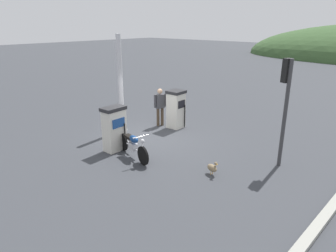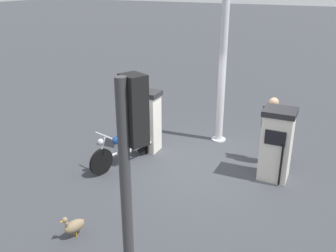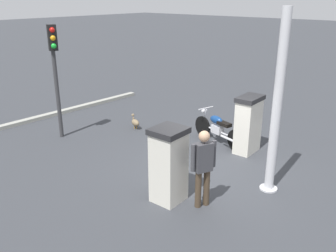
{
  "view_description": "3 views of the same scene",
  "coord_description": "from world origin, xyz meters",
  "px_view_note": "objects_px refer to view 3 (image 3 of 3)",
  "views": [
    {
      "loc": [
        8.08,
        -8.12,
        4.4
      ],
      "look_at": [
        1.23,
        -0.44,
        0.92
      ],
      "focal_mm": 32.85,
      "sensor_mm": 36.0,
      "label": 1
    },
    {
      "loc": [
        7.53,
        2.93,
        4.25
      ],
      "look_at": [
        0.59,
        -0.59,
        1.14
      ],
      "focal_mm": 39.67,
      "sensor_mm": 36.0,
      "label": 2
    },
    {
      "loc": [
        -4.68,
        6.94,
        4.19
      ],
      "look_at": [
        1.09,
        0.18,
        0.97
      ],
      "focal_mm": 38.97,
      "sensor_mm": 36.0,
      "label": 3
    }
  ],
  "objects_px": {
    "attendant_person": "(203,164)",
    "roadside_traffic_light": "(55,62)",
    "fuel_pump_far": "(168,165)",
    "motorcycle_near_pump": "(218,128)",
    "fuel_pump_near": "(248,124)",
    "canopy_support_pole": "(277,109)",
    "wandering_duck": "(135,122)"
  },
  "relations": [
    {
      "from": "motorcycle_near_pump",
      "to": "wandering_duck",
      "type": "relative_size",
      "value": 4.25
    },
    {
      "from": "fuel_pump_far",
      "to": "attendant_person",
      "type": "distance_m",
      "value": 0.75
    },
    {
      "from": "fuel_pump_near",
      "to": "fuel_pump_far",
      "type": "height_order",
      "value": "fuel_pump_far"
    },
    {
      "from": "fuel_pump_far",
      "to": "motorcycle_near_pump",
      "type": "bearing_deg",
      "value": -74.01
    },
    {
      "from": "fuel_pump_near",
      "to": "roadside_traffic_light",
      "type": "height_order",
      "value": "roadside_traffic_light"
    },
    {
      "from": "motorcycle_near_pump",
      "to": "canopy_support_pole",
      "type": "bearing_deg",
      "value": 146.92
    },
    {
      "from": "motorcycle_near_pump",
      "to": "attendant_person",
      "type": "distance_m",
      "value": 3.57
    },
    {
      "from": "wandering_duck",
      "to": "fuel_pump_near",
      "type": "bearing_deg",
      "value": -168.87
    },
    {
      "from": "motorcycle_near_pump",
      "to": "wandering_duck",
      "type": "xyz_separation_m",
      "value": [
        2.73,
        0.74,
        -0.23
      ]
    },
    {
      "from": "wandering_duck",
      "to": "fuel_pump_far",
      "type": "bearing_deg",
      "value": 144.34
    },
    {
      "from": "fuel_pump_near",
      "to": "attendant_person",
      "type": "distance_m",
      "value": 3.19
    },
    {
      "from": "fuel_pump_far",
      "to": "attendant_person",
      "type": "height_order",
      "value": "attendant_person"
    },
    {
      "from": "fuel_pump_far",
      "to": "roadside_traffic_light",
      "type": "distance_m",
      "value": 5.15
    },
    {
      "from": "motorcycle_near_pump",
      "to": "attendant_person",
      "type": "relative_size",
      "value": 1.22
    },
    {
      "from": "fuel_pump_far",
      "to": "canopy_support_pole",
      "type": "relative_size",
      "value": 0.41
    },
    {
      "from": "fuel_pump_far",
      "to": "canopy_support_pole",
      "type": "bearing_deg",
      "value": -128.32
    },
    {
      "from": "roadside_traffic_light",
      "to": "motorcycle_near_pump",
      "type": "bearing_deg",
      "value": -144.73
    },
    {
      "from": "wandering_duck",
      "to": "canopy_support_pole",
      "type": "distance_m",
      "value": 5.48
    },
    {
      "from": "attendant_person",
      "to": "wandering_duck",
      "type": "distance_m",
      "value": 5.05
    },
    {
      "from": "fuel_pump_far",
      "to": "motorcycle_near_pump",
      "type": "relative_size",
      "value": 0.81
    },
    {
      "from": "attendant_person",
      "to": "wandering_duck",
      "type": "relative_size",
      "value": 3.5
    },
    {
      "from": "fuel_pump_near",
      "to": "fuel_pump_far",
      "type": "xyz_separation_m",
      "value": [
        0.0,
        3.39,
        0.02
      ]
    },
    {
      "from": "roadside_traffic_light",
      "to": "canopy_support_pole",
      "type": "distance_m",
      "value": 6.45
    },
    {
      "from": "attendant_person",
      "to": "wandering_duck",
      "type": "bearing_deg",
      "value": -28.46
    },
    {
      "from": "fuel_pump_far",
      "to": "motorcycle_near_pump",
      "type": "height_order",
      "value": "fuel_pump_far"
    },
    {
      "from": "fuel_pump_near",
      "to": "canopy_support_pole",
      "type": "distance_m",
      "value": 2.39
    },
    {
      "from": "attendant_person",
      "to": "canopy_support_pole",
      "type": "distance_m",
      "value": 1.97
    },
    {
      "from": "attendant_person",
      "to": "roadside_traffic_light",
      "type": "relative_size",
      "value": 0.49
    },
    {
      "from": "fuel_pump_near",
      "to": "canopy_support_pole",
      "type": "relative_size",
      "value": 0.4
    },
    {
      "from": "attendant_person",
      "to": "roadside_traffic_light",
      "type": "xyz_separation_m",
      "value": [
        5.57,
        -0.36,
        1.38
      ]
    },
    {
      "from": "fuel_pump_far",
      "to": "canopy_support_pole",
      "type": "xyz_separation_m",
      "value": [
        -1.44,
        -1.83,
        1.08
      ]
    },
    {
      "from": "canopy_support_pole",
      "to": "fuel_pump_far",
      "type": "bearing_deg",
      "value": 51.68
    }
  ]
}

